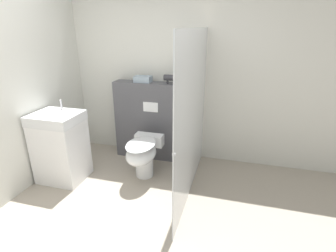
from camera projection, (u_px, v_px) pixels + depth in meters
The scene contains 8 objects.
ground_plane at pixel (111, 235), 2.58m from camera, with size 12.00×12.00×0.00m, color #9E9384.
wall_back at pixel (164, 75), 3.84m from camera, with size 8.00×0.06×2.50m.
partition_panel at pixel (154, 121), 3.92m from camera, with size 1.16×0.24×1.17m.
shower_glass at pixel (193, 117), 2.96m from camera, with size 0.04×1.80×1.91m.
toilet at pixel (143, 154), 3.45m from camera, with size 0.39×0.67×0.53m.
sink_vanity at pixel (61, 147), 3.38m from camera, with size 0.58×0.50×1.05m.
hair_drier at pixel (170, 78), 3.59m from camera, with size 0.19×0.08×0.13m.
folded_towel at pixel (143, 79), 3.73m from camera, with size 0.24×0.16×0.09m.
Camera 1 is at (1.08, -1.80, 1.93)m, focal length 28.00 mm.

